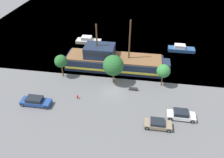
{
  "coord_description": "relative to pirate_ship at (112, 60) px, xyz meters",
  "views": [
    {
      "loc": [
        4.5,
        -29.98,
        24.76
      ],
      "look_at": [
        -0.43,
        2.0,
        1.2
      ],
      "focal_mm": 35.0,
      "sensor_mm": 36.0,
      "label": 1
    }
  ],
  "objects": [
    {
      "name": "parked_car_curb_rear",
      "position": [
        -10.79,
        -13.0,
        -1.03
      ],
      "size": [
        4.96,
        1.87,
        1.46
      ],
      "color": "navy",
      "rests_on": "ground_plane"
    },
    {
      "name": "tree_row_midwest",
      "position": [
        9.85,
        -4.52,
        1.42
      ],
      "size": [
        2.44,
        2.44,
        4.4
      ],
      "color": "brown",
      "rests_on": "ground_plane"
    },
    {
      "name": "fire_hydrant",
      "position": [
        -4.43,
        -10.49,
        -1.33
      ],
      "size": [
        0.42,
        0.25,
        0.76
      ],
      "color": "red",
      "rests_on": "ground_plane"
    },
    {
      "name": "tree_row_mideast",
      "position": [
        0.93,
        -5.03,
        2.06
      ],
      "size": [
        3.77,
        3.77,
        5.69
      ],
      "color": "brown",
      "rests_on": "ground_plane"
    },
    {
      "name": "parked_car_curb_front",
      "position": [
        9.01,
        -14.9,
        -1.1
      ],
      "size": [
        3.97,
        1.81,
        1.26
      ],
      "color": "#7F705B",
      "rests_on": "ground_plane"
    },
    {
      "name": "tree_row_east",
      "position": [
        -9.09,
        -4.48,
        1.65
      ],
      "size": [
        2.41,
        2.41,
        4.62
      ],
      "color": "brown",
      "rests_on": "ground_plane"
    },
    {
      "name": "water_surface",
      "position": [
        1.21,
        36.39,
        -1.74
      ],
      "size": [
        80.0,
        80.0,
        0.0
      ],
      "primitive_type": "plane",
      "color": "teal",
      "rests_on": "ground"
    },
    {
      "name": "bench_promenade_east",
      "position": [
        4.81,
        -6.84,
        -1.31
      ],
      "size": [
        1.58,
        0.45,
        0.85
      ],
      "color": "#4C4742",
      "rests_on": "ground_plane"
    },
    {
      "name": "ground_plane",
      "position": [
        1.21,
        -7.61,
        -1.74
      ],
      "size": [
        160.0,
        160.0,
        0.0
      ],
      "primitive_type": "plane",
      "color": "#5B5B5E"
    },
    {
      "name": "moored_boat_dockside",
      "position": [
        -7.72,
        10.44,
        -1.15
      ],
      "size": [
        6.11,
        2.33,
        1.62
      ],
      "color": "#B7B2A8",
      "rests_on": "water_surface"
    },
    {
      "name": "parked_car_curb_mid",
      "position": [
        12.54,
        -12.55,
        -1.02
      ],
      "size": [
        4.22,
        1.78,
        1.48
      ],
      "color": "white",
      "rests_on": "ground_plane"
    },
    {
      "name": "moored_boat_outer",
      "position": [
        14.71,
        9.52,
        -1.15
      ],
      "size": [
        6.0,
        2.01,
        1.59
      ],
      "color": "navy",
      "rests_on": "water_surface"
    },
    {
      "name": "pirate_ship",
      "position": [
        0.0,
        0.0,
        0.0
      ],
      "size": [
        20.86,
        5.22,
        10.46
      ],
      "color": "#192338",
      "rests_on": "water_surface"
    }
  ]
}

